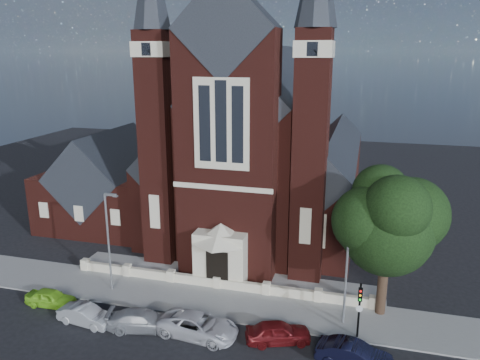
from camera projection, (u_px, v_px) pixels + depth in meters
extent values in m
plane|color=black|center=(245.00, 247.00, 45.38)|extent=(120.00, 120.00, 0.00)
cube|color=gray|center=(210.00, 301.00, 35.61)|extent=(60.00, 5.00, 0.12)
cube|color=gray|center=(225.00, 277.00, 39.33)|extent=(26.00, 3.00, 0.14)
cube|color=beige|center=(218.00, 288.00, 37.47)|extent=(24.00, 0.40, 0.90)
cube|color=#431711|center=(267.00, 155.00, 52.81)|extent=(10.00, 30.00, 14.00)
cube|color=black|center=(268.00, 93.00, 50.95)|extent=(10.00, 30.20, 10.00)
cube|color=#431711|center=(202.00, 178.00, 54.59)|extent=(5.00, 26.00, 8.00)
cube|color=#431711|center=(332.00, 188.00, 50.78)|extent=(5.00, 26.00, 8.00)
cube|color=black|center=(201.00, 145.00, 53.52)|extent=(5.01, 26.20, 5.01)
cube|color=black|center=(334.00, 152.00, 49.71)|extent=(5.01, 26.20, 5.01)
cube|color=#431711|center=(227.00, 159.00, 37.60)|extent=(8.00, 3.00, 20.00)
cube|color=black|center=(227.00, 28.00, 34.94)|extent=(8.00, 3.20, 8.00)
cube|color=beige|center=(221.00, 124.00, 35.36)|extent=(4.40, 0.15, 7.00)
cube|color=black|center=(221.00, 122.00, 35.24)|extent=(0.90, 0.08, 6.20)
cube|color=beige|center=(221.00, 258.00, 37.82)|extent=(4.20, 2.00, 4.40)
cube|color=black|center=(217.00, 270.00, 37.00)|extent=(1.80, 0.12, 3.20)
cone|color=beige|center=(221.00, 233.00, 37.23)|extent=(4.60, 4.60, 1.60)
cube|color=#431711|center=(159.00, 152.00, 40.18)|extent=(2.60, 2.60, 20.00)
cube|color=beige|center=(154.00, 49.00, 37.92)|extent=(2.80, 2.80, 1.20)
cube|color=#431711|center=(310.00, 161.00, 36.88)|extent=(2.60, 2.60, 20.00)
cube|color=beige|center=(314.00, 49.00, 34.62)|extent=(2.80, 2.80, 1.20)
cube|color=#431711|center=(111.00, 196.00, 51.43)|extent=(12.00, 12.00, 6.00)
cube|color=black|center=(109.00, 169.00, 50.63)|extent=(8.49, 12.20, 8.49)
cylinder|color=black|center=(383.00, 283.00, 33.17)|extent=(0.70, 0.70, 5.00)
sphere|color=black|center=(387.00, 230.00, 32.10)|extent=(6.40, 6.40, 6.40)
sphere|color=black|center=(397.00, 208.00, 30.35)|extent=(4.40, 4.40, 4.40)
cylinder|color=gray|center=(109.00, 244.00, 36.12)|extent=(0.16, 0.16, 8.00)
cube|color=gray|center=(110.00, 195.00, 34.92)|extent=(1.00, 0.15, 0.18)
cube|color=gray|center=(115.00, 196.00, 34.84)|extent=(0.35, 0.22, 0.12)
cylinder|color=gray|center=(346.00, 271.00, 31.54)|extent=(0.16, 0.16, 8.00)
cube|color=gray|center=(358.00, 216.00, 30.35)|extent=(1.00, 0.15, 0.18)
cube|color=gray|center=(364.00, 218.00, 30.27)|extent=(0.35, 0.22, 0.12)
cylinder|color=black|center=(359.00, 311.00, 30.43)|extent=(0.14, 0.14, 4.00)
cube|color=black|center=(360.00, 295.00, 29.94)|extent=(0.28, 0.22, 0.90)
sphere|color=red|center=(361.00, 291.00, 29.74)|extent=(0.14, 0.14, 0.14)
sphere|color=#CC8C0C|center=(360.00, 296.00, 29.82)|extent=(0.14, 0.14, 0.14)
sphere|color=#0C9919|center=(360.00, 300.00, 29.90)|extent=(0.14, 0.14, 0.14)
imported|color=#8CDB2B|center=(51.00, 298.00, 34.75)|extent=(3.79, 1.62, 1.28)
imported|color=#929599|center=(86.00, 315.00, 32.44)|extent=(4.20, 1.87, 1.34)
imported|color=gray|center=(142.00, 320.00, 31.78)|extent=(5.05, 2.98, 1.37)
imported|color=silver|center=(198.00, 326.00, 31.03)|extent=(5.64, 3.04, 1.50)
imported|color=maroon|center=(278.00, 332.00, 30.36)|extent=(4.59, 3.07, 1.45)
imported|color=black|center=(354.00, 355.00, 28.06)|extent=(4.71, 2.22, 1.49)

